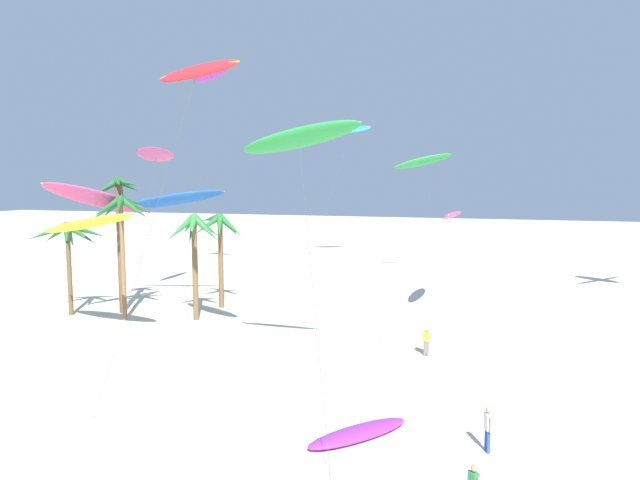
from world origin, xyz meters
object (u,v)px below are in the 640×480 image
at_px(flying_kite_2, 173,200).
at_px(grounded_kite_0, 359,433).
at_px(palm_tree_4, 195,237).
at_px(flying_kite_10, 87,223).
at_px(flying_kite_4, 423,161).
at_px(flying_kite_6, 99,199).
at_px(palm_tree_2, 220,233).
at_px(flying_kite_9, 452,215).
at_px(flying_kite_0, 352,130).
at_px(palm_tree_3, 121,214).
at_px(flying_kite_3, 156,155).
at_px(flying_kite_7, 196,72).
at_px(person_near_left, 426,340).
at_px(palm_tree_1, 68,239).
at_px(palm_tree_0, 119,207).
at_px(flying_kite_5, 299,138).
at_px(flying_kite_8, 212,74).
at_px(person_foreground_walker, 488,428).

bearing_deg(flying_kite_2, grounded_kite_0, -43.11).
relative_size(palm_tree_4, flying_kite_10, 0.84).
distance_m(palm_tree_4, flying_kite_4, 26.19).
xyz_separation_m(palm_tree_4, grounded_kite_0, (15.46, -14.49, -5.76)).
bearing_deg(flying_kite_2, flying_kite_6, -106.34).
relative_size(palm_tree_2, flying_kite_9, 0.63).
xyz_separation_m(palm_tree_4, flying_kite_0, (3.38, 31.63, 10.23)).
height_order(flying_kite_2, flying_kite_6, flying_kite_6).
bearing_deg(flying_kite_0, palm_tree_4, -96.11).
xyz_separation_m(palm_tree_4, flying_kite_4, (13.30, 21.76, 5.96)).
bearing_deg(palm_tree_3, flying_kite_9, 21.81).
distance_m(flying_kite_3, flying_kite_4, 25.80).
relative_size(flying_kite_7, person_near_left, 9.46).
relative_size(flying_kite_0, person_near_left, 10.23).
relative_size(flying_kite_9, person_near_left, 7.12).
relative_size(palm_tree_2, flying_kite_3, 0.58).
bearing_deg(grounded_kite_0, palm_tree_1, 152.76).
bearing_deg(flying_kite_7, palm_tree_2, 114.28).
bearing_deg(flying_kite_3, palm_tree_4, -38.46).
bearing_deg(palm_tree_2, grounded_kite_0, -49.82).
bearing_deg(palm_tree_3, flying_kite_7, -37.16).
bearing_deg(palm_tree_0, flying_kite_2, 57.12).
xyz_separation_m(palm_tree_3, flying_kite_6, (-1.17, -0.84, 1.07)).
height_order(palm_tree_4, flying_kite_5, flying_kite_5).
height_order(palm_tree_2, grounded_kite_0, palm_tree_2).
relative_size(palm_tree_2, flying_kite_4, 0.57).
distance_m(palm_tree_0, flying_kite_0, 33.95).
bearing_deg(person_near_left, palm_tree_0, 171.12).
height_order(flying_kite_6, flying_kite_8, flying_kite_8).
height_order(flying_kite_5, person_near_left, flying_kite_5).
distance_m(flying_kite_10, person_near_left, 21.19).
height_order(flying_kite_2, grounded_kite_0, flying_kite_2).
relative_size(palm_tree_3, palm_tree_4, 1.17).
bearing_deg(flying_kite_9, palm_tree_1, -162.10).
distance_m(flying_kite_0, flying_kite_6, 36.26).
distance_m(palm_tree_0, flying_kite_5, 21.01).
relative_size(flying_kite_8, grounded_kite_0, 5.06).
bearing_deg(palm_tree_0, person_near_left, -8.88).
xyz_separation_m(palm_tree_3, flying_kite_2, (0.70, 5.55, 0.82)).
relative_size(flying_kite_5, flying_kite_9, 1.09).
bearing_deg(flying_kite_0, flying_kite_9, -60.51).
bearing_deg(flying_kite_5, person_near_left, 51.60).
xyz_separation_m(palm_tree_2, flying_kite_0, (3.49, 27.69, 10.31)).
xyz_separation_m(palm_tree_1, palm_tree_2, (9.47, 5.55, 0.17)).
bearing_deg(flying_kite_0, flying_kite_7, -86.09).
bearing_deg(flying_kite_4, flying_kite_10, -119.37).
height_order(flying_kite_3, grounded_kite_0, flying_kite_3).
bearing_deg(flying_kite_8, palm_tree_4, -66.60).
distance_m(palm_tree_3, person_foreground_walker, 28.71).
distance_m(palm_tree_0, flying_kite_3, 6.35).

